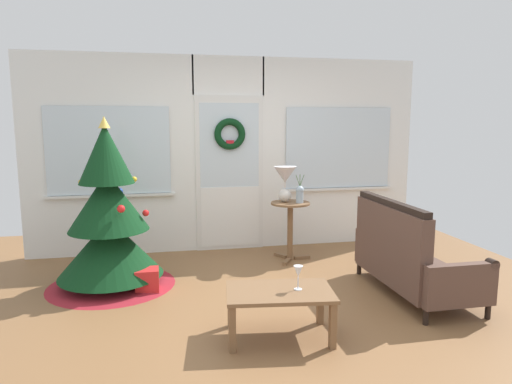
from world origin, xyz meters
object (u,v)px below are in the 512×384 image
christmas_tree (109,227)px  coffee_table (279,297)px  table_lamp (285,179)px  flower_vase (300,193)px  settee_sofa (407,258)px  wine_glass (298,272)px  side_table (290,219)px  gift_box (147,280)px

christmas_tree → coffee_table: 2.10m
table_lamp → flower_vase: size_ratio=1.26×
settee_sofa → table_lamp: 1.77m
settee_sofa → coffee_table: bearing=-156.5°
christmas_tree → wine_glass: 2.19m
settee_sofa → table_lamp: (-0.87, 1.40, 0.64)m
settee_sofa → wine_glass: bearing=-153.7°
side_table → coffee_table: bearing=-108.2°
side_table → gift_box: size_ratio=3.10×
table_lamp → flower_vase: (0.16, -0.10, -0.17)m
christmas_tree → table_lamp: 2.13m
flower_vase → coffee_table: (-0.75, -1.93, -0.51)m
christmas_tree → table_lamp: size_ratio=4.01×
coffee_table → settee_sofa: bearing=23.5°
coffee_table → wine_glass: (0.15, -0.02, 0.20)m
coffee_table → side_table: bearing=71.8°
wine_glass → gift_box: bearing=133.9°
gift_box → settee_sofa: bearing=-13.4°
side_table → gift_box: 1.92m
christmas_tree → settee_sofa: size_ratio=1.20×
table_lamp → gift_box: size_ratio=1.87×
christmas_tree → coffee_table: bearing=-46.3°
table_lamp → wine_glass: 2.15m
settee_sofa → gift_box: size_ratio=6.26×
christmas_tree → gift_box: (0.37, -0.26, -0.52)m
christmas_tree → coffee_table: (1.43, -1.50, -0.30)m
settee_sofa → christmas_tree: bearing=163.5°
flower_vase → gift_box: bearing=-159.1°
settee_sofa → gift_box: 2.61m
side_table → table_lamp: size_ratio=1.66×
settee_sofa → coffee_table: size_ratio=1.64×
side_table → flower_vase: 0.35m
wine_glass → coffee_table: bearing=173.8°
side_table → coffee_table: size_ratio=0.81×
table_lamp → wine_glass: table_lamp is taller
christmas_tree → gift_box: 0.69m
settee_sofa → flower_vase: flower_vase is taller
gift_box → side_table: bearing=23.7°
christmas_tree → wine_glass: size_ratio=9.05×
wine_glass → settee_sofa: bearing=26.3°
side_table → wine_glass: (-0.51, -2.01, 0.02)m
table_lamp → gift_box: (-1.66, -0.79, -0.90)m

